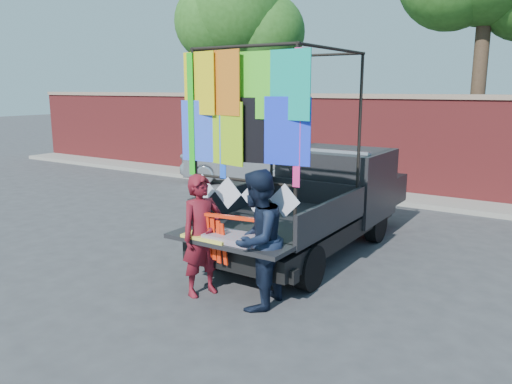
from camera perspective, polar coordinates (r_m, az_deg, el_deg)
The scene contains 9 objects.
ground at distance 7.29m, azimuth 3.03°, elevation -10.44°, with size 90.00×90.00×0.00m, color #38383A.
brick_wall at distance 13.36m, azimuth 18.44°, elevation 5.04°, with size 30.00×0.45×2.61m.
curb at distance 12.89m, azimuth 17.27°, elevation -0.82°, with size 30.00×1.20×0.12m, color gray.
tree_left at distance 17.25m, azimuth -2.12°, elevation 19.64°, with size 4.20×3.30×7.05m.
pickup_truck at distance 8.98m, azimuth 7.80°, elevation -0.70°, with size 2.08×5.23×3.29m.
sedan at distance 14.70m, azimuth -1.04°, elevation 3.40°, with size 1.30×3.72×1.23m, color silver.
woman at distance 6.72m, azimuth -6.19°, elevation -4.96°, with size 0.60×0.40×1.65m, color maroon.
man at distance 6.28m, azimuth 0.10°, elevation -5.49°, with size 0.86×0.67×1.78m, color black.
streamer_bundle at distance 6.53m, azimuth -4.00°, elevation -4.46°, with size 1.00×0.21×0.69m.
Camera 1 is at (3.37, -5.85, 2.75)m, focal length 35.00 mm.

